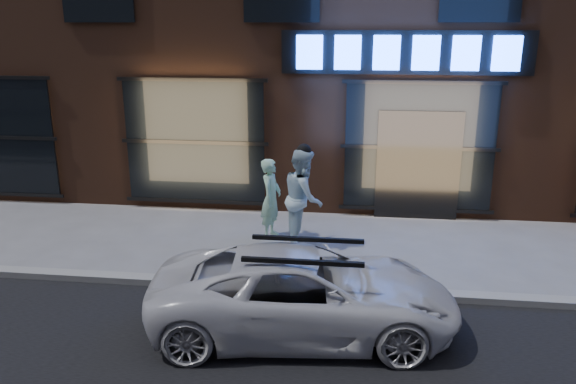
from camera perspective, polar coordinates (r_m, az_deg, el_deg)
name	(u,v)px	position (r m, az deg, el deg)	size (l,w,h in m)	color
ground	(437,299)	(9.33, 14.93, -10.48)	(90.00, 90.00, 0.00)	slate
curb	(438,296)	(9.30, 14.96, -10.15)	(60.00, 0.25, 0.12)	gray
man_bowtie	(271,198)	(11.25, -1.74, -0.66)	(0.59, 0.39, 1.63)	#A4D8B4
man_cap	(304,198)	(10.79, 1.59, -0.59)	(0.94, 0.73, 1.93)	silver
white_suv	(305,293)	(7.93, 1.71, -10.17)	(1.96, 4.24, 1.18)	silver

